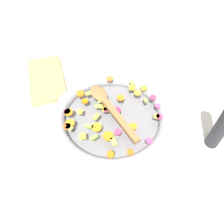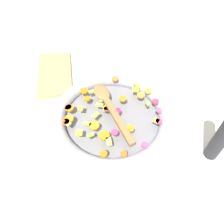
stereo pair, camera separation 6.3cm
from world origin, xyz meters
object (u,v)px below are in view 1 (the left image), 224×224
at_px(skillet, 112,117).
at_px(wooden_spoon, 108,105).
at_px(pepper_mill, 223,124).
at_px(cutting_board, 47,79).

distance_m(skillet, wooden_spoon, 0.05).
relative_size(pepper_mill, cutting_board, 0.83).
bearing_deg(cutting_board, pepper_mill, 46.74).
height_order(wooden_spoon, pepper_mill, pepper_mill).
bearing_deg(wooden_spoon, cutting_board, -142.38).
height_order(pepper_mill, cutting_board, pepper_mill).
height_order(skillet, wooden_spoon, wooden_spoon).
xyz_separation_m(skillet, cutting_board, (-0.29, -0.21, -0.01)).
bearing_deg(pepper_mill, wooden_spoon, -125.10).
bearing_deg(skillet, wooden_spoon, -164.77).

